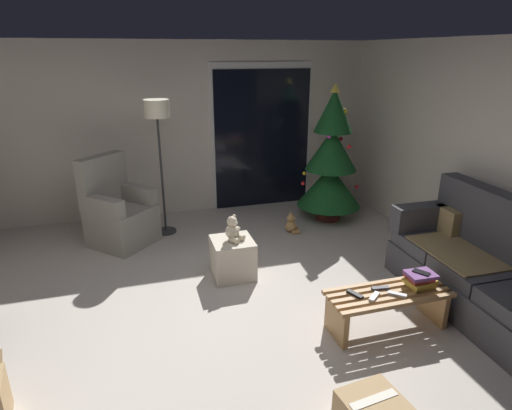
{
  "coord_description": "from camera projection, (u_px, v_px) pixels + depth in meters",
  "views": [
    {
      "loc": [
        -0.77,
        -3.26,
        2.35
      ],
      "look_at": [
        0.4,
        0.7,
        0.85
      ],
      "focal_mm": 29.86,
      "sensor_mm": 36.0,
      "label": 1
    }
  ],
  "objects": [
    {
      "name": "wall_back",
      "position": [
        185.0,
        130.0,
        6.28
      ],
      "size": [
        5.72,
        0.12,
        2.5
      ],
      "primitive_type": "cube",
      "color": "beige",
      "rests_on": "ground"
    },
    {
      "name": "remote_graphite",
      "position": [
        380.0,
        288.0,
        3.75
      ],
      "size": [
        0.16,
        0.07,
        0.02
      ],
      "primitive_type": "cube",
      "rotation": [
        0.0,
        0.0,
        1.43
      ],
      "color": "#333338",
      "rests_on": "coffee_table"
    },
    {
      "name": "patio_door_glass",
      "position": [
        262.0,
        140.0,
        6.58
      ],
      "size": [
        1.5,
        0.02,
        2.1
      ],
      "primitive_type": "cube",
      "color": "black",
      "rests_on": "ground"
    },
    {
      "name": "armchair",
      "position": [
        118.0,
        213.0,
        5.41
      ],
      "size": [
        0.97,
        0.97,
        1.13
      ],
      "color": "gray",
      "rests_on": "ground"
    },
    {
      "name": "cell_phone",
      "position": [
        421.0,
        272.0,
        3.74
      ],
      "size": [
        0.14,
        0.16,
        0.01
      ],
      "primitive_type": "cube",
      "rotation": [
        0.0,
        0.0,
        0.56
      ],
      "color": "black",
      "rests_on": "book_stack"
    },
    {
      "name": "book_stack",
      "position": [
        420.0,
        279.0,
        3.77
      ],
      "size": [
        0.29,
        0.23,
        0.14
      ],
      "color": "#B79333",
      "rests_on": "coffee_table"
    },
    {
      "name": "ottoman",
      "position": [
        233.0,
        258.0,
        4.66
      ],
      "size": [
        0.44,
        0.44,
        0.43
      ],
      "primitive_type": "cube",
      "color": "beige",
      "rests_on": "ground"
    },
    {
      "name": "christmas_tree",
      "position": [
        331.0,
        162.0,
        6.03
      ],
      "size": [
        0.92,
        0.92,
        1.95
      ],
      "color": "#4C1E19",
      "rests_on": "ground"
    },
    {
      "name": "teddy_bear_cream",
      "position": [
        233.0,
        230.0,
        4.54
      ],
      "size": [
        0.21,
        0.22,
        0.29
      ],
      "color": "beige",
      "rests_on": "ottoman"
    },
    {
      "name": "floor_lamp",
      "position": [
        158.0,
        122.0,
        5.35
      ],
      "size": [
        0.32,
        0.32,
        1.78
      ],
      "color": "#2D2D30",
      "rests_on": "ground"
    },
    {
      "name": "wall_right",
      "position": [
        510.0,
        167.0,
        4.28
      ],
      "size": [
        0.12,
        6.0,
        2.5
      ],
      "primitive_type": "cube",
      "color": "beige",
      "rests_on": "ground"
    },
    {
      "name": "couch",
      "position": [
        485.0,
        270.0,
        4.02
      ],
      "size": [
        0.82,
        1.96,
        1.08
      ],
      "color": "#3D3D42",
      "rests_on": "ground"
    },
    {
      "name": "ground_plane",
      "position": [
        236.0,
        320.0,
        3.95
      ],
      "size": [
        7.0,
        7.0,
        0.0
      ],
      "primitive_type": "plane",
      "color": "#BCB2A8"
    },
    {
      "name": "remote_silver",
      "position": [
        397.0,
        294.0,
        3.66
      ],
      "size": [
        0.15,
        0.14,
        0.02
      ],
      "primitive_type": "cube",
      "rotation": [
        0.0,
        0.0,
        0.86
      ],
      "color": "#ADADB2",
      "rests_on": "coffee_table"
    },
    {
      "name": "remote_white",
      "position": [
        374.0,
        297.0,
        3.62
      ],
      "size": [
        0.15,
        0.13,
        0.02
      ],
      "primitive_type": "cube",
      "rotation": [
        0.0,
        0.0,
        2.25
      ],
      "color": "silver",
      "rests_on": "coffee_table"
    },
    {
      "name": "patio_door_frame",
      "position": [
        262.0,
        137.0,
        6.58
      ],
      "size": [
        1.6,
        0.02,
        2.2
      ],
      "primitive_type": "cube",
      "color": "silver",
      "rests_on": "ground"
    },
    {
      "name": "coffee_table",
      "position": [
        387.0,
        304.0,
        3.76
      ],
      "size": [
        1.1,
        0.4,
        0.37
      ],
      "color": "#9E7547",
      "rests_on": "ground"
    },
    {
      "name": "remote_black",
      "position": [
        355.0,
        294.0,
        3.66
      ],
      "size": [
        0.1,
        0.16,
        0.02
      ],
      "primitive_type": "cube",
      "rotation": [
        0.0,
        0.0,
        0.4
      ],
      "color": "black",
      "rests_on": "coffee_table"
    },
    {
      "name": "teddy_bear_honey_by_tree",
      "position": [
        291.0,
        225.0,
        5.8
      ],
      "size": [
        0.2,
        0.2,
        0.29
      ],
      "color": "tan",
      "rests_on": "ground"
    }
  ]
}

